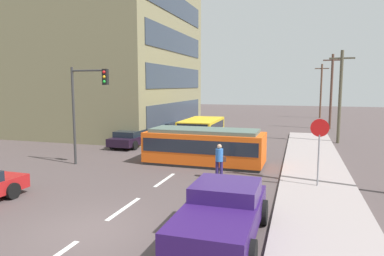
{
  "coord_description": "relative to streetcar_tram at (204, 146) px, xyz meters",
  "views": [
    {
      "loc": [
        5.92,
        -8.89,
        4.43
      ],
      "look_at": [
        0.37,
        9.16,
        2.11
      ],
      "focal_mm": 32.66,
      "sensor_mm": 36.0,
      "label": 1
    }
  ],
  "objects": [
    {
      "name": "pickup_truck_parked",
      "position": [
        3.03,
        -9.25,
        -0.24
      ],
      "size": [
        2.29,
        5.0,
        1.55
      ],
      "color": "#2D1555",
      "rests_on": "ground"
    },
    {
      "name": "sidewalk_curb_right",
      "position": [
        5.9,
        -3.79,
        -0.97
      ],
      "size": [
        3.2,
        36.0,
        0.14
      ],
      "primitive_type": "cube",
      "color": "gray",
      "rests_on": "ground"
    },
    {
      "name": "ground_plane",
      "position": [
        -0.9,
        0.21,
        -1.04
      ],
      "size": [
        120.0,
        120.0,
        0.0
      ],
      "primitive_type": "plane",
      "color": "#4E4141"
    },
    {
      "name": "traffic_light_mast",
      "position": [
        -6.12,
        -2.15,
        2.69
      ],
      "size": [
        2.27,
        0.33,
        5.41
      ],
      "color": "#333333",
      "rests_on": "ground"
    },
    {
      "name": "pedestrian_crossing",
      "position": [
        1.49,
        -2.81,
        -0.09
      ],
      "size": [
        0.5,
        0.36,
        1.67
      ],
      "color": "navy",
      "rests_on": "ground"
    },
    {
      "name": "utility_pole_distant",
      "position": [
        7.74,
        31.51,
        2.76
      ],
      "size": [
        1.8,
        0.24,
        7.24
      ],
      "color": "brown",
      "rests_on": "ground"
    },
    {
      "name": "lane_stripe_2",
      "position": [
        -0.9,
        -3.79,
        -1.03
      ],
      "size": [
        0.16,
        2.4,
        0.01
      ],
      "primitive_type": "cube",
      "color": "silver",
      "rests_on": "ground"
    },
    {
      "name": "stop_sign",
      "position": [
        5.88,
        -3.14,
        1.16
      ],
      "size": [
        0.76,
        0.07,
        2.88
      ],
      "color": "gray",
      "rests_on": "sidewalk_curb_right"
    },
    {
      "name": "utility_pole_far",
      "position": [
        8.04,
        19.08,
        2.89
      ],
      "size": [
        1.8,
        0.24,
        7.5
      ],
      "color": "brown",
      "rests_on": "ground"
    },
    {
      "name": "lane_stripe_4",
      "position": [
        -0.9,
        12.0,
        -1.03
      ],
      "size": [
        0.16,
        2.4,
        0.01
      ],
      "primitive_type": "cube",
      "color": "silver",
      "rests_on": "ground"
    },
    {
      "name": "streetcar_tram",
      "position": [
        0.0,
        0.0,
        0.0
      ],
      "size": [
        6.66,
        2.63,
        2.01
      ],
      "color": "#E75514",
      "rests_on": "ground"
    },
    {
      "name": "parked_sedan_mid",
      "position": [
        -6.56,
        3.96,
        -0.41
      ],
      "size": [
        2.05,
        4.16,
        1.19
      ],
      "color": "black",
      "rests_on": "ground"
    },
    {
      "name": "lane_stripe_3",
      "position": [
        -0.9,
        6.0,
        -1.03
      ],
      "size": [
        0.16,
        2.4,
        0.01
      ],
      "primitive_type": "cube",
      "color": "silver",
      "rests_on": "ground"
    },
    {
      "name": "parked_sedan_far",
      "position": [
        -6.23,
        9.79,
        -0.41
      ],
      "size": [
        2.15,
        4.19,
        1.19
      ],
      "color": "silver",
      "rests_on": "ground"
    },
    {
      "name": "corner_building",
      "position": [
        -14.07,
        11.81,
        8.56
      ],
      "size": [
        16.61,
        16.21,
        19.2
      ],
      "color": "#807956",
      "rests_on": "ground"
    },
    {
      "name": "lane_stripe_1",
      "position": [
        -0.9,
        -7.79,
        -1.03
      ],
      "size": [
        0.16,
        2.4,
        0.01
      ],
      "primitive_type": "cube",
      "color": "silver",
      "rests_on": "ground"
    },
    {
      "name": "city_bus",
      "position": [
        -2.17,
        7.23,
        -0.0
      ],
      "size": [
        2.63,
        5.48,
        1.8
      ],
      "color": "gold",
      "rests_on": "ground"
    },
    {
      "name": "utility_pole_mid",
      "position": [
        7.95,
        9.96,
        2.65
      ],
      "size": [
        1.8,
        0.24,
        7.03
      ],
      "color": "brown",
      "rests_on": "ground"
    }
  ]
}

